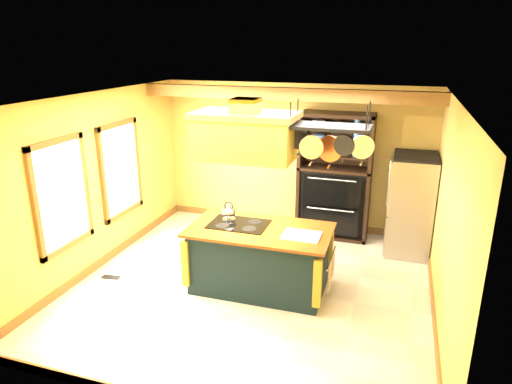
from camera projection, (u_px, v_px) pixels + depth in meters
The scene contains 15 objects.
floor at pixel (252, 285), 6.67m from camera, with size 5.00×5.00×0.00m, color beige.
ceiling at pixel (252, 99), 5.83m from camera, with size 5.00×5.00×0.00m, color white.
wall_back at pixel (294, 157), 8.51m from camera, with size 5.00×0.02×2.70m, color tan.
wall_front at pixel (162, 286), 3.98m from camera, with size 5.00×0.02×2.70m, color tan.
wall_left at pixel (97, 182), 6.97m from camera, with size 0.02×5.00×2.70m, color tan.
wall_right at pixel (448, 219), 5.52m from camera, with size 0.02×5.00×2.70m, color tan.
ceiling_beam at pixel (284, 94), 7.40m from camera, with size 5.00×0.15×0.20m, color olive.
window_near at pixel (62, 195), 6.22m from camera, with size 0.06×1.06×1.56m.
window_far at pixel (121, 169), 7.49m from camera, with size 0.06×1.06×1.56m.
kitchen_island at pixel (260, 258), 6.48m from camera, with size 1.99×1.12×1.11m.
range_hood at pixel (246, 134), 5.99m from camera, with size 1.37×0.77×0.80m.
pot_rack at pixel (330, 135), 5.66m from camera, with size 1.09×0.50×0.78m.
refrigerator at pixel (410, 207), 7.52m from camera, with size 0.72×0.84×1.64m.
hutch at pixel (334, 189), 8.20m from camera, with size 1.27×0.58×2.25m.
floor_register at pixel (111, 277), 6.89m from camera, with size 0.28×0.12×0.01m, color black.
Camera 1 is at (1.86, -5.61, 3.37)m, focal length 32.00 mm.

